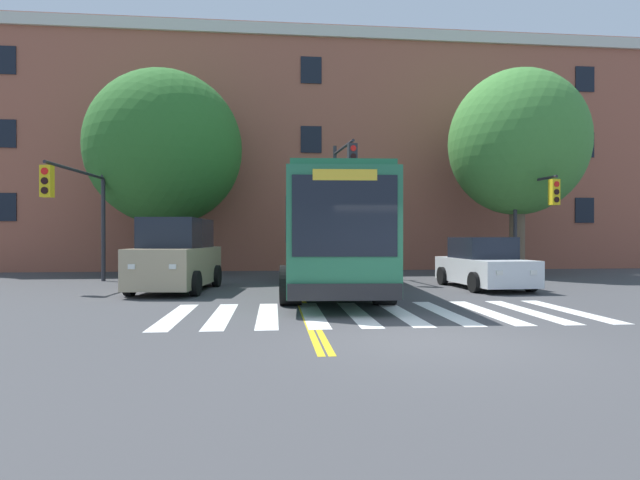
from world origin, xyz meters
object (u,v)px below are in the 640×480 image
Objects in this scene: traffic_light_overhead at (342,186)px; street_tree_curbside_small at (165,148)px; traffic_light_far_corner at (80,200)px; street_tree_curbside_large at (517,143)px; car_white_far_lane at (483,265)px; traffic_light_near_corner at (532,207)px; city_bus at (330,233)px; car_tan_near_lane at (177,257)px.

street_tree_curbside_small reaches higher than traffic_light_overhead.
street_tree_curbside_large is (18.02, 3.07, 2.96)m from traffic_light_far_corner.
traffic_light_near_corner is at bearing 42.16° from car_white_far_lane.
city_bus is at bearing -158.76° from traffic_light_near_corner.
car_tan_near_lane is 0.52× the size of street_tree_curbside_large.
car_white_far_lane is at bearing -137.84° from traffic_light_near_corner.
street_tree_curbside_large is at bearing 19.73° from car_tan_near_lane.
traffic_light_near_corner reaches higher than car_white_far_lane.
traffic_light_overhead reaches higher than car_tan_near_lane.
street_tree_curbside_small is at bearing 151.76° from car_white_far_lane.
traffic_light_far_corner reaches higher than city_bus.
city_bus reaches higher than car_white_far_lane.
city_bus is 4.61m from traffic_light_overhead.
street_tree_curbside_large is (9.25, 5.44, 4.17)m from city_bus.
traffic_light_near_corner reaches higher than traffic_light_far_corner.
city_bus is at bearing -149.53° from street_tree_curbside_large.
city_bus is at bearing -3.88° from car_tan_near_lane.
city_bus is 9.16m from traffic_light_far_corner.
car_white_far_lane is at bearing -126.92° from street_tree_curbside_large.
traffic_light_near_corner is 1.00× the size of traffic_light_far_corner.
traffic_light_far_corner is 5.50m from street_tree_curbside_small.
street_tree_curbside_large is 1.01× the size of street_tree_curbside_small.
car_white_far_lane is 14.53m from street_tree_curbside_small.
city_bus is 5.46m from car_white_far_lane.
street_tree_curbside_small is at bearing 168.18° from traffic_light_near_corner.
street_tree_curbside_small is at bearing 160.70° from traffic_light_overhead.
traffic_light_near_corner is at bearing -100.33° from street_tree_curbside_large.
street_tree_curbside_small is at bearing 64.35° from traffic_light_far_corner.
car_tan_near_lane is 8.06m from street_tree_curbside_small.
street_tree_curbside_small is at bearing 134.85° from city_bus.
street_tree_curbside_large reaches higher than traffic_light_overhead.
city_bus is at bearing -103.45° from traffic_light_overhead.
traffic_light_far_corner is 0.49× the size of street_tree_curbside_small.
street_tree_curbside_small is (-1.70, 6.38, 4.64)m from car_tan_near_lane.
street_tree_curbside_small reaches higher than car_tan_near_lane.
street_tree_curbside_small reaches higher than car_white_far_lane.
street_tree_curbside_small is at bearing 104.92° from car_tan_near_lane.
street_tree_curbside_large is 15.98m from street_tree_curbside_small.
traffic_light_overhead reaches higher than traffic_light_near_corner.
street_tree_curbside_small reaches higher than city_bus.
traffic_light_overhead is at bearing -170.37° from street_tree_curbside_large.
car_tan_near_lane is at bearing 176.12° from city_bus.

